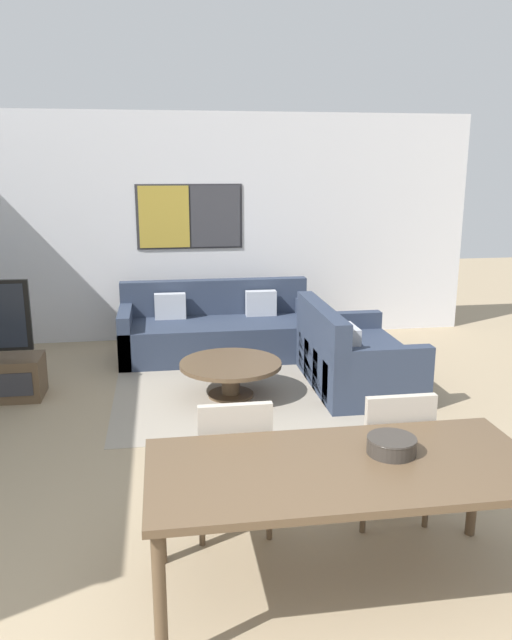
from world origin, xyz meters
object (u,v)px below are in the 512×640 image
object	(u,v)px
dining_table	(344,476)
dining_chair_left	(233,456)
sofa_side	(350,360)
sofa_main	(217,331)
coffee_table	(231,370)
fruit_bowl	(392,444)
dining_chair_centre	(391,446)

from	to	relation	value
dining_table	dining_chair_left	distance (m)	0.82
sofa_side	dining_chair_left	xyz separation A→B (m)	(-1.45, -2.36, 0.22)
sofa_main	sofa_side	size ratio (longest dim) A/B	1.48
coffee_table	sofa_main	bearing A→B (deg)	90.00
coffee_table	dining_chair_left	distance (m)	2.29
coffee_table	dining_table	xyz separation A→B (m)	(0.25, -2.90, 0.40)
sofa_side	coffee_table	xyz separation A→B (m)	(-1.21, -0.10, -0.01)
sofa_main	fruit_bowl	world-z (taller)	sofa_main
sofa_main	coffee_table	bearing A→B (deg)	-90.00
sofa_main	dining_chair_centre	distance (m)	3.76
dining_table	dining_chair_centre	distance (m)	0.81
sofa_main	coffee_table	size ratio (longest dim) A/B	2.29
sofa_main	dining_table	size ratio (longest dim) A/B	1.13
fruit_bowl	dining_chair_left	bearing A→B (deg)	143.59
fruit_bowl	dining_table	bearing A→B (deg)	-163.64
dining_chair_centre	fruit_bowl	xyz separation A→B (m)	(-0.21, -0.54, 0.28)
coffee_table	dining_table	size ratio (longest dim) A/B	0.50
sofa_main	dining_chair_centre	bearing A→B (deg)	-78.73
fruit_bowl	dining_chair_centre	bearing A→B (deg)	68.61
coffee_table	dining_chair_left	size ratio (longest dim) A/B	1.12
coffee_table	sofa_side	bearing A→B (deg)	4.51
dining_chair_left	sofa_main	bearing A→B (deg)	86.28
sofa_side	dining_table	distance (m)	3.17
coffee_table	dining_table	distance (m)	2.94
sofa_side	dining_chair_centre	distance (m)	2.43
dining_chair_left	dining_chair_centre	size ratio (longest dim) A/B	1.00
sofa_side	coffee_table	world-z (taller)	sofa_side
coffee_table	dining_chair_left	xyz separation A→B (m)	(-0.24, -2.26, 0.24)
sofa_side	dining_chair_centre	size ratio (longest dim) A/B	1.73
sofa_side	fruit_bowl	bearing A→B (deg)	166.72
sofa_side	fruit_bowl	xyz separation A→B (m)	(-0.69, -2.92, 0.50)
sofa_side	coffee_table	distance (m)	1.21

